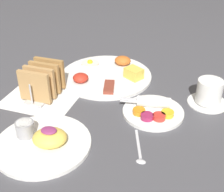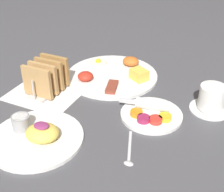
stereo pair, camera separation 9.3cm
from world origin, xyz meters
The scene contains 8 objects.
ground_plane centered at (0.00, 0.00, 0.00)m, with size 3.00×3.00×0.00m, color #47474C.
napkin_flat centered at (-0.16, 0.02, 0.00)m, with size 0.22×0.22×0.00m.
plate_breakfast centered at (-0.01, 0.20, 0.01)m, with size 0.32×0.32×0.05m.
plate_condiments centered at (0.19, 0.03, 0.01)m, with size 0.19×0.18×0.04m.
plate_foreground centered at (-0.05, -0.19, 0.01)m, with size 0.24×0.24×0.06m.
toast_rack centered at (-0.16, 0.02, 0.05)m, with size 0.10×0.15×0.10m.
coffee_cup centered at (0.33, 0.14, 0.04)m, with size 0.12×0.12×0.08m.
teaspoon centered at (0.19, -0.14, 0.00)m, with size 0.06×0.12×0.01m.
Camera 2 is at (0.40, -0.67, 0.52)m, focal length 50.00 mm.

